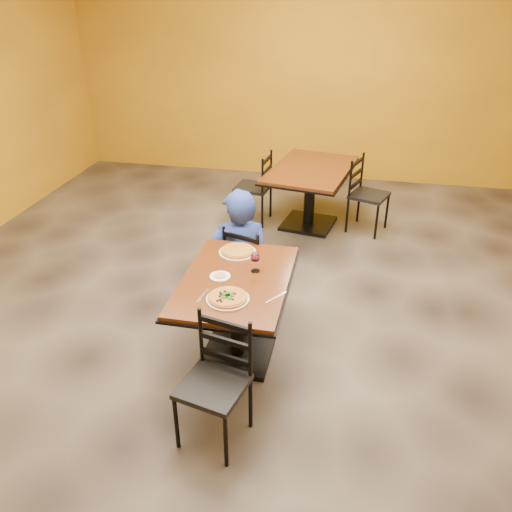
% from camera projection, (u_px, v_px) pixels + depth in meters
% --- Properties ---
extents(floor, '(7.00, 8.00, 0.01)m').
position_uv_depth(floor, '(250.00, 321.00, 4.74)').
color(floor, black).
rests_on(floor, ground).
extents(wall_back, '(7.00, 0.01, 3.00)m').
position_uv_depth(wall_back, '(308.00, 76.00, 7.46)').
color(wall_back, '#C88F16').
rests_on(wall_back, ground).
extents(table_main, '(0.83, 1.23, 0.75)m').
position_uv_depth(table_main, '(236.00, 300.00, 4.04)').
color(table_main, '#612A0F').
rests_on(table_main, floor).
extents(table_second, '(1.13, 1.48, 0.75)m').
position_uv_depth(table_second, '(310.00, 183.00, 6.29)').
color(table_second, '#612A0F').
rests_on(table_second, floor).
extents(chair_main_near, '(0.48, 0.48, 0.89)m').
position_uv_depth(chair_main_near, '(213.00, 387.00, 3.35)').
color(chair_main_near, black).
rests_on(chair_main_near, floor).
extents(chair_main_far, '(0.48, 0.48, 0.84)m').
position_uv_depth(chair_main_far, '(250.00, 265.00, 4.81)').
color(chair_main_far, black).
rests_on(chair_main_far, floor).
extents(chair_second_left, '(0.44, 0.44, 0.89)m').
position_uv_depth(chair_second_left, '(253.00, 188.00, 6.47)').
color(chair_second_left, black).
rests_on(chair_second_left, floor).
extents(chair_second_right, '(0.52, 0.52, 0.90)m').
position_uv_depth(chair_second_right, '(369.00, 196.00, 6.21)').
color(chair_second_right, black).
rests_on(chair_second_right, floor).
extents(diner, '(0.67, 0.54, 1.15)m').
position_uv_depth(diner, '(239.00, 248.00, 4.76)').
color(diner, navy).
rests_on(diner, floor).
extents(plate_main, '(0.31, 0.31, 0.01)m').
position_uv_depth(plate_main, '(228.00, 299.00, 3.69)').
color(plate_main, white).
rests_on(plate_main, table_main).
extents(pizza_main, '(0.28, 0.28, 0.02)m').
position_uv_depth(pizza_main, '(228.00, 297.00, 3.68)').
color(pizza_main, '#893209').
rests_on(pizza_main, plate_main).
extents(plate_far, '(0.31, 0.31, 0.01)m').
position_uv_depth(plate_far, '(237.00, 252.00, 4.31)').
color(plate_far, white).
rests_on(plate_far, table_main).
extents(pizza_far, '(0.28, 0.28, 0.02)m').
position_uv_depth(pizza_far, '(237.00, 250.00, 4.31)').
color(pizza_far, gold).
rests_on(pizza_far, plate_far).
extents(side_plate, '(0.16, 0.16, 0.01)m').
position_uv_depth(side_plate, '(220.00, 276.00, 3.97)').
color(side_plate, white).
rests_on(side_plate, table_main).
extents(dip, '(0.09, 0.09, 0.01)m').
position_uv_depth(dip, '(220.00, 275.00, 3.96)').
color(dip, '#A78D51').
rests_on(dip, side_plate).
extents(wine_glass, '(0.08, 0.08, 0.18)m').
position_uv_depth(wine_glass, '(255.00, 261.00, 4.00)').
color(wine_glass, white).
rests_on(wine_glass, table_main).
extents(fork, '(0.05, 0.19, 0.00)m').
position_uv_depth(fork, '(203.00, 295.00, 3.74)').
color(fork, silver).
rests_on(fork, table_main).
extents(knife, '(0.13, 0.18, 0.00)m').
position_uv_depth(knife, '(276.00, 297.00, 3.71)').
color(knife, silver).
rests_on(knife, table_main).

